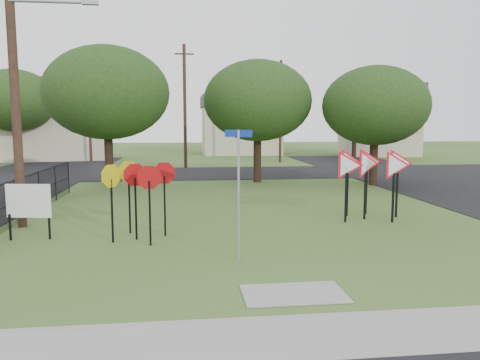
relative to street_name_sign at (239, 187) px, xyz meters
name	(u,v)px	position (x,y,z in m)	size (l,w,h in m)	color
ground	(271,259)	(0.82, 0.06, -1.80)	(140.00, 140.00, 0.00)	#385720
sidewalk	(320,335)	(0.82, -4.14, -1.79)	(30.00, 1.60, 0.02)	gray
street_right	(476,191)	(12.82, 10.06, -1.79)	(8.00, 50.00, 0.02)	black
street_far	(216,173)	(0.82, 20.06, -1.79)	(60.00, 8.00, 0.02)	black
curb_pad	(294,294)	(0.82, -2.34, -1.79)	(2.00, 1.20, 0.02)	gray
street_name_sign	(239,187)	(0.00, 0.00, 0.00)	(0.63, 0.23, 3.16)	#A0A2A9
stop_sign_cluster	(138,182)	(-2.59, 2.48, -0.15)	(2.00, 1.70, 2.21)	black
yield_sign_cluster	(370,167)	(5.11, 4.54, 0.01)	(3.16, 1.79, 2.47)	black
info_board	(29,203)	(-5.68, 2.77, -0.74)	(1.28, 0.23, 1.61)	black
utility_pole_main	(15,61)	(-6.42, 4.55, 3.41)	(3.55, 0.33, 10.00)	#422A1E
far_pole_a	(185,105)	(-1.18, 24.06, 2.80)	(1.40, 0.24, 9.00)	#422A1E
far_pole_b	(281,111)	(6.82, 28.06, 2.55)	(1.40, 0.24, 8.50)	#422A1E
far_pole_c	(89,108)	(-9.18, 30.06, 2.80)	(1.40, 0.24, 9.00)	#422A1E
fence_run	(29,195)	(-6.78, 6.31, -1.02)	(0.05, 11.55, 1.50)	black
house_left	(53,119)	(-13.18, 34.06, 1.85)	(10.58, 8.88, 7.20)	beige
house_mid	(240,125)	(4.82, 40.06, 1.35)	(8.40, 8.40, 6.20)	beige
house_right	(378,120)	(18.82, 36.06, 1.85)	(8.30, 8.30, 7.20)	beige
tree_near_left	(107,93)	(-5.18, 14.06, 3.05)	(6.40, 6.40, 7.27)	black
tree_near_mid	(258,101)	(2.82, 15.06, 2.74)	(6.00, 6.00, 6.80)	black
tree_near_right	(375,106)	(8.82, 13.06, 2.42)	(5.60, 5.60, 6.33)	black
tree_far_left	(14,100)	(-15.18, 30.06, 3.37)	(6.80, 6.80, 7.73)	black
tree_far_right	(355,110)	(14.82, 32.06, 2.74)	(6.00, 6.00, 6.80)	black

